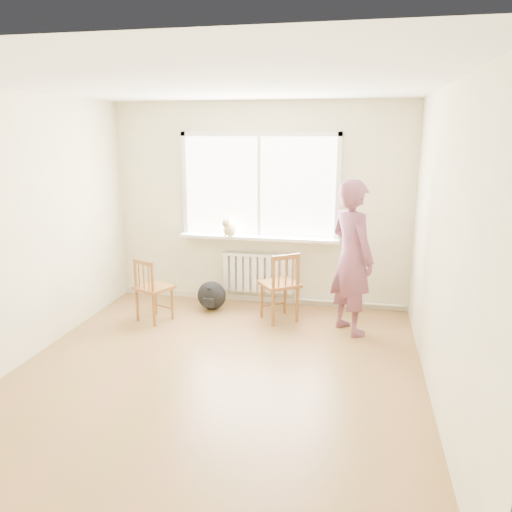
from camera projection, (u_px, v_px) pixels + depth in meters
The scene contains 13 objects.
floor at pixel (215, 375), 4.86m from camera, with size 4.50×4.50×0.00m, color #92633C.
ceiling at pixel (209, 83), 4.21m from camera, with size 4.50×4.50×0.00m, color white.
back_wall at pixel (260, 205), 6.67m from camera, with size 4.00×0.01×2.70m, color beige.
window at pixel (260, 182), 6.57m from camera, with size 2.12×0.05×1.42m.
windowsill at pixel (258, 238), 6.67m from camera, with size 2.15×0.22×0.04m, color white.
radiator at pixel (258, 272), 6.80m from camera, with size 1.00×0.12×0.55m.
heating_pipe at pixel (350, 303), 6.68m from camera, with size 0.04×0.04×1.40m, color silver.
baseboard at pixel (259, 298), 6.97m from camera, with size 4.00×0.03×0.08m, color beige.
chair_left at pixel (151, 290), 6.15m from camera, with size 0.52×0.51×0.81m.
chair_right at pixel (281, 287), 6.16m from camera, with size 0.60×0.59×0.88m.
person at pixel (352, 258), 5.73m from camera, with size 0.66×0.43×1.80m, color #BE3F4F.
cat at pixel (230, 228), 6.63m from camera, with size 0.23×0.42×0.28m.
backpack at pixel (212, 295), 6.62m from camera, with size 0.39×0.29×0.39m, color black.
Camera 1 is at (1.29, -4.26, 2.30)m, focal length 35.00 mm.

